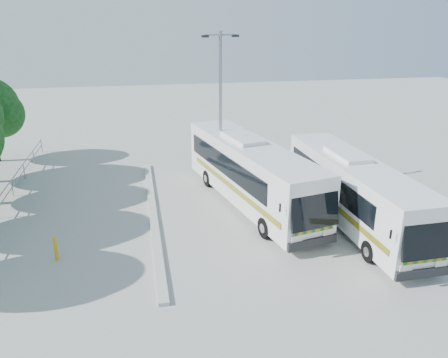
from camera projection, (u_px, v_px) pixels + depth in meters
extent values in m
plane|color=#9B9B96|center=(202.00, 226.00, 21.31)|extent=(100.00, 100.00, 0.00)
cube|color=#B2B2AD|center=(153.00, 212.00, 22.70)|extent=(0.40, 16.00, 0.15)
cylinder|color=gray|center=(1.00, 194.00, 22.80)|extent=(0.06, 22.00, 0.06)
cylinder|color=gray|center=(3.00, 201.00, 22.93)|extent=(0.06, 22.00, 0.06)
cylinder|color=gray|center=(39.00, 149.00, 32.15)|extent=(0.06, 0.06, 1.00)
cube|color=silver|center=(250.00, 171.00, 23.36)|extent=(4.86, 12.19, 3.03)
cube|color=black|center=(315.00, 206.00, 18.06)|extent=(2.33, 0.91, 1.93)
cube|color=black|center=(224.00, 164.00, 23.28)|extent=(1.99, 9.35, 1.09)
cube|color=black|center=(266.00, 159.00, 24.22)|extent=(1.99, 9.35, 1.09)
cube|color=#0C5827|center=(231.00, 186.00, 22.83)|extent=(2.14, 10.13, 0.28)
cylinder|color=black|center=(265.00, 228.00, 20.07)|extent=(0.49, 1.03, 0.99)
cylinder|color=black|center=(307.00, 219.00, 20.90)|extent=(0.49, 1.03, 0.99)
cylinder|color=black|center=(208.00, 178.00, 26.33)|extent=(0.49, 1.03, 0.99)
cylinder|color=black|center=(242.00, 173.00, 27.16)|extent=(0.49, 1.03, 0.99)
cube|color=white|center=(353.00, 190.00, 21.18)|extent=(2.49, 11.20, 2.84)
cube|color=black|center=(429.00, 236.00, 15.92)|extent=(2.15, 0.46, 1.81)
cube|color=black|center=(326.00, 181.00, 21.34)|extent=(0.18, 8.93, 1.02)
cube|color=black|center=(370.00, 177.00, 21.81)|extent=(0.18, 8.93, 1.02)
cube|color=#0D5F17|center=(332.00, 204.00, 20.87)|extent=(0.17, 9.67, 0.26)
cylinder|color=black|center=(370.00, 251.00, 18.09)|extent=(0.29, 0.93, 0.93)
cylinder|color=black|center=(415.00, 246.00, 18.51)|extent=(0.29, 0.93, 0.93)
cylinder|color=black|center=(306.00, 192.00, 24.31)|extent=(0.29, 0.93, 0.93)
cylinder|color=black|center=(341.00, 189.00, 24.74)|extent=(0.29, 0.93, 0.93)
cylinder|color=gray|center=(221.00, 112.00, 25.27)|extent=(0.21, 0.21, 8.94)
cylinder|color=gray|center=(220.00, 35.00, 23.81)|extent=(1.77, 0.43, 0.09)
cube|color=black|center=(205.00, 36.00, 23.50)|extent=(0.42, 0.27, 0.13)
cube|color=black|center=(235.00, 36.00, 24.15)|extent=(0.42, 0.27, 0.13)
cylinder|color=#CB940B|center=(56.00, 249.00, 18.18)|extent=(0.16, 0.16, 1.06)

